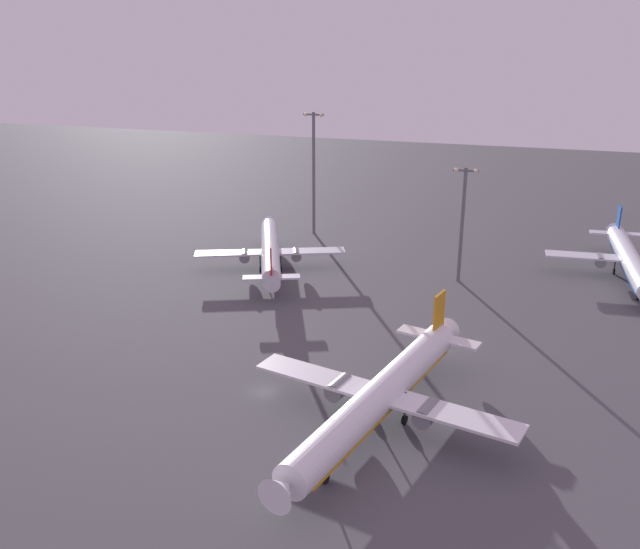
{
  "coord_description": "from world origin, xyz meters",
  "views": [
    {
      "loc": [
        31.09,
        -82.68,
        50.02
      ],
      "look_at": [
        -2.53,
        37.35,
        4.0
      ],
      "focal_mm": 40.11,
      "sensor_mm": 36.0,
      "label": 1
    }
  ],
  "objects_px": {
    "apron_light_west": "(463,217)",
    "apron_light_central": "(314,166)",
    "airplane_terminal_side": "(270,251)",
    "airplane_near_gate": "(630,259)",
    "airplane_far_stand": "(380,396)"
  },
  "relations": [
    {
      "from": "apron_light_west",
      "to": "apron_light_central",
      "type": "distance_m",
      "value": 43.42
    },
    {
      "from": "airplane_terminal_side",
      "to": "apron_light_west",
      "type": "xyz_separation_m",
      "value": [
        38.06,
        3.25,
        9.28
      ]
    },
    {
      "from": "airplane_far_stand",
      "to": "airplane_near_gate",
      "type": "distance_m",
      "value": 76.33
    },
    {
      "from": "airplane_terminal_side",
      "to": "apron_light_west",
      "type": "bearing_deg",
      "value": -15.28
    },
    {
      "from": "airplane_far_stand",
      "to": "airplane_terminal_side",
      "type": "relative_size",
      "value": 1.2
    },
    {
      "from": "airplane_far_stand",
      "to": "apron_light_central",
      "type": "xyz_separation_m",
      "value": [
        -31.71,
        79.59,
        11.68
      ]
    },
    {
      "from": "airplane_terminal_side",
      "to": "apron_light_central",
      "type": "bearing_deg",
      "value": 66.36
    },
    {
      "from": "airplane_far_stand",
      "to": "airplane_near_gate",
      "type": "bearing_deg",
      "value": -103.67
    },
    {
      "from": "apron_light_west",
      "to": "apron_light_central",
      "type": "relative_size",
      "value": 0.79
    },
    {
      "from": "airplane_near_gate",
      "to": "apron_light_central",
      "type": "distance_m",
      "value": 70.96
    },
    {
      "from": "airplane_far_stand",
      "to": "airplane_terminal_side",
      "type": "bearing_deg",
      "value": -42.46
    },
    {
      "from": "airplane_far_stand",
      "to": "apron_light_central",
      "type": "distance_m",
      "value": 86.47
    },
    {
      "from": "airplane_terminal_side",
      "to": "airplane_near_gate",
      "type": "height_order",
      "value": "airplane_near_gate"
    },
    {
      "from": "airplane_far_stand",
      "to": "airplane_near_gate",
      "type": "relative_size",
      "value": 1.12
    },
    {
      "from": "airplane_far_stand",
      "to": "airplane_terminal_side",
      "type": "xyz_separation_m",
      "value": [
        -33.34,
        52.92,
        -0.69
      ]
    }
  ]
}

